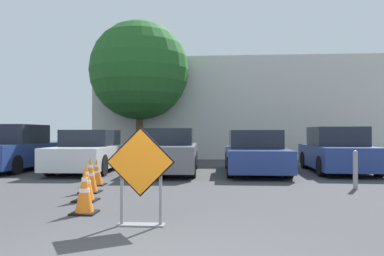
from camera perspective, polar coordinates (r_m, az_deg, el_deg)
ground_plane at (r=13.40m, az=1.24°, el=-6.44°), size 96.00×96.00×0.00m
road_closed_sign at (r=5.43m, az=-7.84°, el=-6.59°), size 0.99×0.20×1.42m
traffic_cone_nearest at (r=6.51m, az=-16.06°, el=-9.19°), size 0.40×0.40×0.77m
traffic_cone_second at (r=7.68m, az=-15.86°, el=-8.03°), size 0.45×0.45×0.73m
traffic_cone_third at (r=8.72m, az=-15.23°, el=-6.92°), size 0.44×0.44×0.80m
traffic_cone_fourth at (r=9.89m, az=-14.33°, el=-6.56°), size 0.44×0.44×0.67m
parked_car_nearest at (r=14.74m, az=-25.40°, el=-2.99°), size 1.88×4.37×1.63m
parked_car_second at (r=13.45m, az=-15.19°, el=-3.54°), size 1.96×4.70×1.43m
parked_car_third at (r=12.47m, az=-3.39°, el=-3.70°), size 1.91×4.41×1.48m
parked_car_fourth at (r=12.57m, az=9.56°, el=-3.83°), size 1.91×4.40×1.42m
parked_car_fifth at (r=13.60m, az=21.26°, el=-3.36°), size 1.98×4.26×1.53m
bollard_nearest at (r=9.76m, az=23.63°, el=-5.66°), size 0.12×0.12×0.92m
building_facade_backdrop at (r=21.15m, az=7.35°, el=2.69°), size 15.27×5.00×5.18m
street_tree_behind_lot at (r=18.30m, az=-8.01°, el=8.66°), size 4.74×4.74×6.69m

